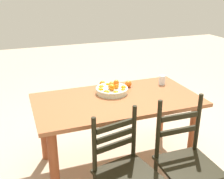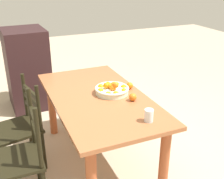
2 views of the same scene
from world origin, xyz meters
name	(u,v)px [view 1 (image 1 of 2)]	position (x,y,z in m)	size (l,w,h in m)	color
ground_plane	(117,161)	(0.00, 0.00, 0.00)	(12.00, 12.00, 0.00)	tan
dining_table	(117,110)	(0.00, 0.00, 0.62)	(1.63, 0.87, 0.74)	#9E5B36
chair_near_window	(125,172)	(0.22, 0.73, 0.44)	(0.51, 0.51, 0.91)	black
chair_by_cabinet	(185,162)	(-0.29, 0.79, 0.45)	(0.44, 0.44, 0.97)	black
fruit_bowl	(112,89)	(0.00, -0.15, 0.78)	(0.34, 0.34, 0.13)	silver
orange_loose_0	(128,84)	(-0.23, -0.26, 0.78)	(0.07, 0.07, 0.07)	orange
orange_loose_1	(102,84)	(0.03, -0.36, 0.77)	(0.07, 0.07, 0.07)	orange
drinking_glass	(162,80)	(-0.62, -0.20, 0.79)	(0.07, 0.07, 0.10)	silver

